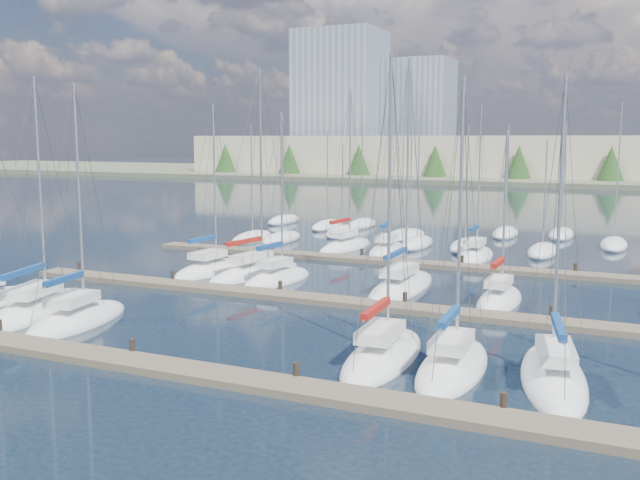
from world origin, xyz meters
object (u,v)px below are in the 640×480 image
at_px(sailboat_h, 211,270).
at_px(sailboat_o, 388,251).
at_px(sailboat_c, 78,320).
at_px(sailboat_k, 402,287).
at_px(sailboat_l, 499,300).
at_px(sailboat_j, 278,279).
at_px(sailboat_p, 475,256).
at_px(sailboat_n, 346,246).
at_px(sailboat_b, 38,309).
at_px(sailboat_e, 453,366).
at_px(sailboat_f, 553,377).
at_px(sailboat_i, 255,272).
at_px(sailboat_d, 383,356).

xyz_separation_m(sailboat_h, sailboat_o, (8.76, 13.27, 0.01)).
bearing_deg(sailboat_c, sailboat_k, 40.04).
bearing_deg(sailboat_l, sailboat_j, -179.81).
relative_size(sailboat_o, sailboat_p, 1.09).
relative_size(sailboat_n, sailboat_o, 1.02).
xyz_separation_m(sailboat_b, sailboat_e, (23.29, -0.37, 0.02)).
bearing_deg(sailboat_f, sailboat_o, 109.89).
xyz_separation_m(sailboat_b, sailboat_k, (16.46, 13.92, 0.01)).
height_order(sailboat_o, sailboat_i, sailboat_i).
bearing_deg(sailboat_d, sailboat_l, 75.62).
bearing_deg(sailboat_i, sailboat_b, -101.56).
bearing_deg(sailboat_d, sailboat_j, 129.71).
bearing_deg(sailboat_k, sailboat_i, 177.45).
bearing_deg(sailboat_l, sailboat_o, 130.31).
distance_m(sailboat_c, sailboat_k, 19.58).
relative_size(sailboat_h, sailboat_e, 1.00).
relative_size(sailboat_b, sailboat_p, 1.06).
height_order(sailboat_d, sailboat_l, sailboat_d).
relative_size(sailboat_o, sailboat_j, 1.17).
relative_size(sailboat_b, sailboat_l, 1.27).
height_order(sailboat_n, sailboat_p, sailboat_n).
xyz_separation_m(sailboat_n, sailboat_e, (16.48, -28.51, -0.01)).
bearing_deg(sailboat_e, sailboat_f, 2.86).
height_order(sailboat_j, sailboat_k, sailboat_k).
bearing_deg(sailboat_l, sailboat_c, -143.67).
distance_m(sailboat_c, sailboat_e, 19.68).
bearing_deg(sailboat_h, sailboat_f, -23.91).
bearing_deg(sailboat_i, sailboat_j, -20.19).
xyz_separation_m(sailboat_b, sailboat_l, (22.80, 12.72, 0.01)).
distance_m(sailboat_c, sailboat_p, 32.21).
bearing_deg(sailboat_l, sailboat_d, -100.48).
distance_m(sailboat_l, sailboat_f, 13.48).
height_order(sailboat_n, sailboat_f, sailboat_n).
bearing_deg(sailboat_f, sailboat_l, 98.21).
xyz_separation_m(sailboat_j, sailboat_l, (14.70, -0.22, -0.00)).
height_order(sailboat_j, sailboat_i, sailboat_i).
distance_m(sailboat_h, sailboat_p, 21.17).
bearing_deg(sailboat_n, sailboat_k, -48.37).
distance_m(sailboat_o, sailboat_c, 29.02).
bearing_deg(sailboat_n, sailboat_h, -100.57).
distance_m(sailboat_h, sailboat_n, 14.92).
relative_size(sailboat_n, sailboat_e, 1.13).
bearing_deg(sailboat_e, sailboat_d, 174.60).
height_order(sailboat_h, sailboat_n, sailboat_n).
height_order(sailboat_d, sailboat_o, sailboat_o).
distance_m(sailboat_h, sailboat_j, 6.00).
height_order(sailboat_e, sailboat_f, sailboat_e).
distance_m(sailboat_n, sailboat_l, 22.21).
height_order(sailboat_h, sailboat_p, sailboat_p).
relative_size(sailboat_e, sailboat_f, 1.00).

